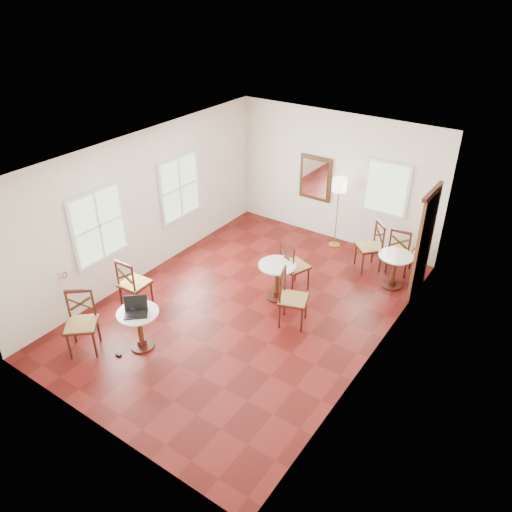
{
  "coord_description": "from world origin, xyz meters",
  "views": [
    {
      "loc": [
        4.52,
        -6.27,
        5.69
      ],
      "look_at": [
        0.0,
        0.3,
        1.0
      ],
      "focal_mm": 34.91,
      "sensor_mm": 36.0,
      "label": 1
    }
  ],
  "objects_px": {
    "chair_back_b": "(370,246)",
    "mouse": "(144,310)",
    "laptop": "(136,309)",
    "water_glass": "(125,306)",
    "cafe_table_near": "(140,326)",
    "chair_near_a": "(134,284)",
    "chair_near_b": "(81,323)",
    "chair_mid_b": "(292,298)",
    "floor_lamp": "(339,189)",
    "cafe_table_mid": "(277,277)",
    "power_adapter": "(118,355)",
    "chair_back_a": "(400,250)",
    "navy_mug": "(133,309)",
    "cafe_table_back": "(394,267)",
    "chair_mid_a": "(293,266)"
  },
  "relations": [
    {
      "from": "chair_back_b",
      "to": "mouse",
      "type": "relative_size",
      "value": 11.91
    },
    {
      "from": "laptop",
      "to": "water_glass",
      "type": "height_order",
      "value": "laptop"
    },
    {
      "from": "cafe_table_near",
      "to": "chair_near_a",
      "type": "height_order",
      "value": "chair_near_a"
    },
    {
      "from": "chair_near_a",
      "to": "chair_near_b",
      "type": "relative_size",
      "value": 0.99
    },
    {
      "from": "chair_mid_b",
      "to": "chair_back_b",
      "type": "relative_size",
      "value": 1.03
    },
    {
      "from": "chair_near_a",
      "to": "floor_lamp",
      "type": "height_order",
      "value": "floor_lamp"
    },
    {
      "from": "laptop",
      "to": "chair_back_b",
      "type": "bearing_deg",
      "value": 23.2
    },
    {
      "from": "chair_near_a",
      "to": "chair_near_b",
      "type": "xyz_separation_m",
      "value": [
        0.17,
        -1.33,
        0.01
      ]
    },
    {
      "from": "cafe_table_mid",
      "to": "cafe_table_near",
      "type": "bearing_deg",
      "value": -113.59
    },
    {
      "from": "laptop",
      "to": "power_adapter",
      "type": "height_order",
      "value": "laptop"
    },
    {
      "from": "chair_back_a",
      "to": "navy_mug",
      "type": "xyz_separation_m",
      "value": [
        -2.79,
        -4.86,
        0.25
      ]
    },
    {
      "from": "chair_back_a",
      "to": "laptop",
      "type": "xyz_separation_m",
      "value": [
        -2.72,
        -4.86,
        0.28
      ]
    },
    {
      "from": "navy_mug",
      "to": "water_glass",
      "type": "relative_size",
      "value": 0.91
    },
    {
      "from": "chair_near_b",
      "to": "mouse",
      "type": "distance_m",
      "value": 1.07
    },
    {
      "from": "mouse",
      "to": "navy_mug",
      "type": "distance_m",
      "value": 0.17
    },
    {
      "from": "cafe_table_near",
      "to": "cafe_table_mid",
      "type": "distance_m",
      "value": 2.78
    },
    {
      "from": "chair_near_b",
      "to": "chair_back_b",
      "type": "height_order",
      "value": "chair_near_b"
    },
    {
      "from": "cafe_table_near",
      "to": "chair_near_b",
      "type": "bearing_deg",
      "value": -143.18
    },
    {
      "from": "mouse",
      "to": "power_adapter",
      "type": "xyz_separation_m",
      "value": [
        -0.22,
        -0.49,
        -0.74
      ]
    },
    {
      "from": "chair_near_b",
      "to": "chair_back_b",
      "type": "bearing_deg",
      "value": 19.34
    },
    {
      "from": "chair_near_b",
      "to": "mouse",
      "type": "xyz_separation_m",
      "value": [
        0.81,
        0.66,
        0.21
      ]
    },
    {
      "from": "floor_lamp",
      "to": "laptop",
      "type": "distance_m",
      "value": 5.26
    },
    {
      "from": "chair_mid_b",
      "to": "chair_near_a",
      "type": "bearing_deg",
      "value": 96.07
    },
    {
      "from": "floor_lamp",
      "to": "power_adapter",
      "type": "height_order",
      "value": "floor_lamp"
    },
    {
      "from": "chair_near_b",
      "to": "laptop",
      "type": "relative_size",
      "value": 2.25
    },
    {
      "from": "chair_near_a",
      "to": "floor_lamp",
      "type": "bearing_deg",
      "value": -117.28
    },
    {
      "from": "cafe_table_mid",
      "to": "floor_lamp",
      "type": "xyz_separation_m",
      "value": [
        -0.02,
        2.55,
        0.94
      ]
    },
    {
      "from": "cafe_table_back",
      "to": "water_glass",
      "type": "height_order",
      "value": "water_glass"
    },
    {
      "from": "cafe_table_mid",
      "to": "power_adapter",
      "type": "bearing_deg",
      "value": -113.48
    },
    {
      "from": "laptop",
      "to": "mouse",
      "type": "height_order",
      "value": "laptop"
    },
    {
      "from": "laptop",
      "to": "navy_mug",
      "type": "height_order",
      "value": "laptop"
    },
    {
      "from": "cafe_table_near",
      "to": "mouse",
      "type": "distance_m",
      "value": 0.32
    },
    {
      "from": "chair_mid_b",
      "to": "cafe_table_back",
      "type": "bearing_deg",
      "value": -45.16
    },
    {
      "from": "chair_near_a",
      "to": "chair_mid_a",
      "type": "distance_m",
      "value": 3.09
    },
    {
      "from": "cafe_table_near",
      "to": "power_adapter",
      "type": "bearing_deg",
      "value": -112.77
    },
    {
      "from": "cafe_table_near",
      "to": "cafe_table_mid",
      "type": "relative_size",
      "value": 0.96
    },
    {
      "from": "chair_mid_b",
      "to": "chair_back_b",
      "type": "xyz_separation_m",
      "value": [
        0.38,
        2.6,
        -0.01
      ]
    },
    {
      "from": "chair_near_b",
      "to": "floor_lamp",
      "type": "height_order",
      "value": "floor_lamp"
    },
    {
      "from": "navy_mug",
      "to": "floor_lamp",
      "type": "bearing_deg",
      "value": 77.16
    },
    {
      "from": "chair_mid_b",
      "to": "chair_back_b",
      "type": "distance_m",
      "value": 2.62
    },
    {
      "from": "chair_back_b",
      "to": "chair_mid_a",
      "type": "bearing_deg",
      "value": -76.42
    },
    {
      "from": "cafe_table_back",
      "to": "chair_mid_b",
      "type": "height_order",
      "value": "chair_mid_b"
    },
    {
      "from": "cafe_table_mid",
      "to": "chair_back_b",
      "type": "height_order",
      "value": "chair_back_b"
    },
    {
      "from": "chair_mid_a",
      "to": "chair_mid_b",
      "type": "relative_size",
      "value": 1.0
    },
    {
      "from": "cafe_table_back",
      "to": "chair_near_a",
      "type": "height_order",
      "value": "chair_near_a"
    },
    {
      "from": "chair_back_b",
      "to": "floor_lamp",
      "type": "bearing_deg",
      "value": -161.03
    },
    {
      "from": "cafe_table_back",
      "to": "floor_lamp",
      "type": "bearing_deg",
      "value": 153.44
    },
    {
      "from": "cafe_table_back",
      "to": "navy_mug",
      "type": "distance_m",
      "value": 5.16
    },
    {
      "from": "chair_back_b",
      "to": "power_adapter",
      "type": "xyz_separation_m",
      "value": [
        -2.3,
        -5.01,
        -0.51
      ]
    },
    {
      "from": "floor_lamp",
      "to": "water_glass",
      "type": "bearing_deg",
      "value": -104.25
    }
  ]
}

